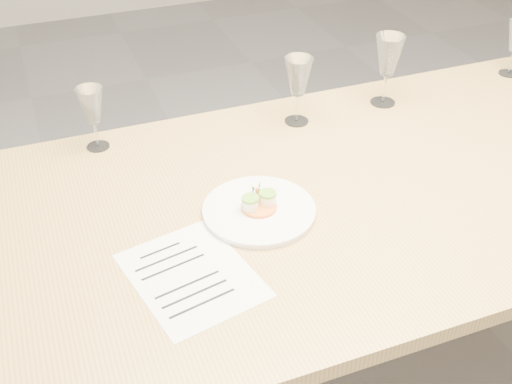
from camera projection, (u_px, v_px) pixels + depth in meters
name	position (u px, v px, depth m)	size (l,w,h in m)	color
ground	(313.00, 379.00, 2.06)	(7.00, 7.00, 0.00)	slate
dining_table	(327.00, 211.00, 1.66)	(2.40, 1.00, 0.75)	tan
dinner_plate	(259.00, 209.00, 1.54)	(0.27, 0.27, 0.07)	white
recipe_sheet	(191.00, 275.00, 1.37)	(0.29, 0.34, 0.00)	white
wine_glass_0	(92.00, 107.00, 1.72)	(0.07, 0.07, 0.18)	white
wine_glass_1	(298.00, 78.00, 1.82)	(0.08, 0.08, 0.20)	white
wine_glass_2	(388.00, 57.00, 1.91)	(0.09, 0.09, 0.22)	white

